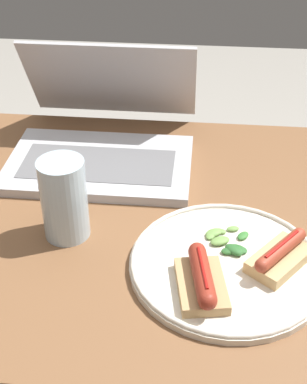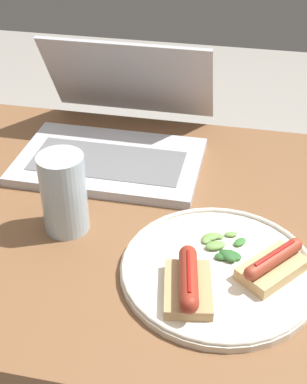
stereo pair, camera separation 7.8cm
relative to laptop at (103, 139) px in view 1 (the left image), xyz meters
name	(u,v)px [view 1 (the left image)]	position (x,y,z in m)	size (l,w,h in m)	color
desk	(148,252)	(0.11, -0.19, -0.12)	(1.20, 0.69, 0.77)	brown
laptop	(103,139)	(0.00, 0.00, 0.00)	(0.35, 0.33, 0.21)	#B7B7BC
plate	(226,264)	(0.24, -0.30, -0.03)	(0.29, 0.29, 0.02)	silver
sausage_toast_left	(202,280)	(0.20, -0.36, -0.01)	(0.08, 0.12, 0.04)	tan
sausage_toast_middle	(280,256)	(0.32, -0.30, -0.01)	(0.11, 0.11, 0.04)	tan
salad_pile	(227,242)	(0.24, -0.26, -0.02)	(0.08, 0.08, 0.01)	#709E4C
drinking_glass	(64,199)	(-0.02, -0.25, 0.03)	(0.07, 0.07, 0.14)	silver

